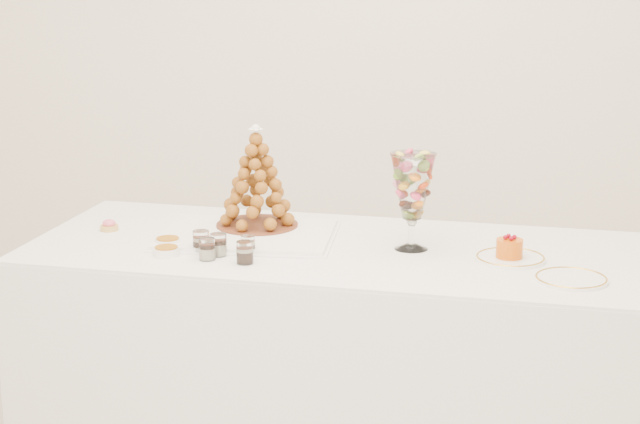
# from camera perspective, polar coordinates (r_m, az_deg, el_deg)

# --- Properties ---
(buffet_table) EXTENTS (2.17, 0.98, 0.81)m
(buffet_table) POSITION_cam_1_polar(r_m,az_deg,el_deg) (3.69, 1.28, -7.90)
(buffet_table) COLOR white
(buffet_table) RESTS_ON ground
(lace_tray) EXTENTS (0.60, 0.46, 0.02)m
(lace_tray) POSITION_cam_1_polar(r_m,az_deg,el_deg) (3.68, -3.91, -1.22)
(lace_tray) COLOR white
(lace_tray) RESTS_ON buffet_table
(macaron_vase) EXTENTS (0.15, 0.15, 0.32)m
(macaron_vase) POSITION_cam_1_polar(r_m,az_deg,el_deg) (3.50, 4.96, 1.31)
(macaron_vase) COLOR white
(macaron_vase) RESTS_ON buffet_table
(cake_plate) EXTENTS (0.22, 0.22, 0.01)m
(cake_plate) POSITION_cam_1_polar(r_m,az_deg,el_deg) (3.47, 10.12, -2.45)
(cake_plate) COLOR white
(cake_plate) RESTS_ON buffet_table
(spare_plate) EXTENTS (0.22, 0.22, 0.01)m
(spare_plate) POSITION_cam_1_polar(r_m,az_deg,el_deg) (3.30, 13.25, -3.50)
(spare_plate) COLOR white
(spare_plate) RESTS_ON buffet_table
(pink_tart) EXTENTS (0.06, 0.06, 0.04)m
(pink_tart) POSITION_cam_1_polar(r_m,az_deg,el_deg) (3.83, -11.18, -0.72)
(pink_tart) COLOR tan
(pink_tart) RESTS_ON buffet_table
(verrine_a) EXTENTS (0.06, 0.06, 0.07)m
(verrine_a) POSITION_cam_1_polar(r_m,az_deg,el_deg) (3.51, -6.36, -1.58)
(verrine_a) COLOR white
(verrine_a) RESTS_ON buffet_table
(verrine_b) EXTENTS (0.06, 0.06, 0.07)m
(verrine_b) POSITION_cam_1_polar(r_m,az_deg,el_deg) (3.47, -5.44, -1.75)
(verrine_b) COLOR white
(verrine_b) RESTS_ON buffet_table
(verrine_c) EXTENTS (0.05, 0.05, 0.06)m
(verrine_c) POSITION_cam_1_polar(r_m,az_deg,el_deg) (3.48, -3.86, -1.77)
(verrine_c) COLOR white
(verrine_c) RESTS_ON buffet_table
(verrine_d) EXTENTS (0.07, 0.07, 0.07)m
(verrine_d) POSITION_cam_1_polar(r_m,az_deg,el_deg) (3.43, -6.04, -1.98)
(verrine_d) COLOR white
(verrine_d) RESTS_ON buffet_table
(verrine_e) EXTENTS (0.06, 0.06, 0.07)m
(verrine_e) POSITION_cam_1_polar(r_m,az_deg,el_deg) (3.38, -4.03, -2.17)
(verrine_e) COLOR white
(verrine_e) RESTS_ON buffet_table
(ramekin_back) EXTENTS (0.08, 0.08, 0.03)m
(ramekin_back) POSITION_cam_1_polar(r_m,az_deg,el_deg) (3.60, -8.12, -1.63)
(ramekin_back) COLOR white
(ramekin_back) RESTS_ON buffet_table
(ramekin_front) EXTENTS (0.08, 0.08, 0.03)m
(ramekin_front) POSITION_cam_1_polar(r_m,az_deg,el_deg) (3.50, -8.19, -2.10)
(ramekin_front) COLOR white
(ramekin_front) RESTS_ON buffet_table
(croquembouche) EXTENTS (0.29, 0.29, 0.36)m
(croquembouche) POSITION_cam_1_polar(r_m,az_deg,el_deg) (3.72, -3.41, 1.88)
(croquembouche) COLOR brown
(croquembouche) RESTS_ON lace_tray
(mousse_cake) EXTENTS (0.09, 0.09, 0.07)m
(mousse_cake) POSITION_cam_1_polar(r_m,az_deg,el_deg) (3.45, 10.07, -1.90)
(mousse_cake) COLOR #D45809
(mousse_cake) RESTS_ON cake_plate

